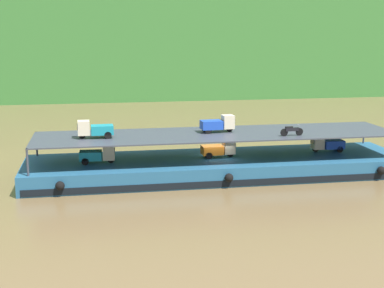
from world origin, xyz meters
TOP-DOWN VIEW (x-y plane):
  - ground_plane at (0.00, 0.00)m, footprint 400.00×400.00m
  - hillside_far_bank at (0.00, 66.35)m, footprint 138.71×37.21m
  - cargo_barge at (0.00, -0.02)m, footprint 30.87×8.16m
  - cargo_rack at (0.00, 0.00)m, footprint 29.27×6.83m
  - mini_truck_lower_stern at (-9.60, -0.28)m, footprint 2.79×1.29m
  - mini_truck_lower_aft at (0.15, 0.09)m, footprint 2.78×1.26m
  - mini_truck_lower_mid at (9.73, 0.55)m, footprint 2.76×1.24m
  - mini_truck_upper_stern at (-9.77, -0.23)m, footprint 2.76×1.24m
  - mini_truck_upper_mid at (0.18, 0.58)m, footprint 2.79×1.30m
  - motorcycle_upper_port at (5.53, -2.05)m, footprint 1.90×0.55m

SIDE VIEW (x-z plane):
  - ground_plane at x=0.00m, z-range 0.00..0.00m
  - cargo_barge at x=0.00m, z-range 0.00..1.50m
  - mini_truck_lower_stern at x=-9.60m, z-range 1.50..2.88m
  - mini_truck_lower_aft at x=0.15m, z-range 1.50..2.88m
  - mini_truck_lower_mid at x=9.73m, z-range 1.50..2.88m
  - cargo_rack at x=0.00m, z-range 2.44..4.44m
  - motorcycle_upper_port at x=5.53m, z-range 3.50..4.37m
  - mini_truck_upper_stern at x=-9.77m, z-range 3.50..4.88m
  - mini_truck_upper_mid at x=0.18m, z-range 3.50..4.88m
  - hillside_far_bank at x=0.00m, z-range 1.85..31.15m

